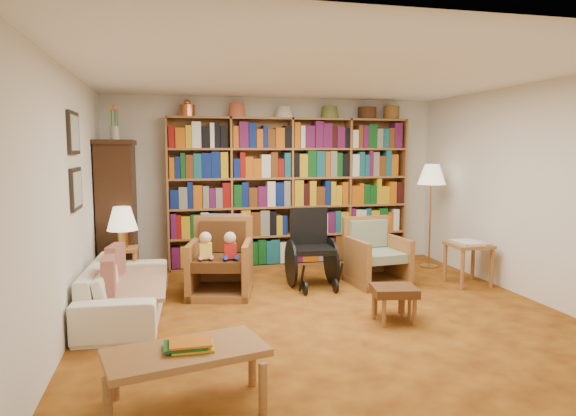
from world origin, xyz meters
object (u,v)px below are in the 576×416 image
object	(u,v)px
floor_lamp	(432,179)
armchair_sage	(374,258)
footstool_a	(393,294)
armchair_leather	(219,262)
wheelchair	(312,251)
side_table_lamp	(124,260)
footstool_b	(394,293)
coffee_table	(186,356)
sofa	(126,289)
side_table_papers	(468,250)

from	to	relation	value
floor_lamp	armchair_sage	bearing A→B (deg)	-151.26
armchair_sage	floor_lamp	xyz separation A→B (m)	(1.13, 0.62, 0.99)
armchair_sage	footstool_a	xyz separation A→B (m)	(-0.37, -1.38, -0.07)
floor_lamp	footstool_a	world-z (taller)	floor_lamp
armchair_sage	armchair_leather	bearing A→B (deg)	-179.13
armchair_leather	wheelchair	world-z (taller)	wheelchair
side_table_lamp	armchair_leather	distance (m)	1.21
footstool_a	footstool_b	xyz separation A→B (m)	(-0.05, -0.13, 0.05)
side_table_lamp	footstool_b	distance (m)	3.33
coffee_table	armchair_sage	bearing A→B (deg)	47.87
armchair_leather	footstool_a	distance (m)	2.14
sofa	side_table_papers	xyz separation A→B (m)	(4.20, 0.26, 0.17)
wheelchair	floor_lamp	size ratio (longest dim) A/B	0.65
armchair_leather	footstool_a	bearing A→B (deg)	-39.19
armchair_leather	armchair_sage	bearing A→B (deg)	0.87
sofa	armchair_leather	distance (m)	1.21
sofa	armchair_sage	size ratio (longest dim) A/B	2.24
sofa	floor_lamp	distance (m)	4.51
footstool_b	side_table_lamp	bearing A→B (deg)	145.70
footstool_a	sofa	bearing A→B (deg)	164.73
side_table_lamp	armchair_sage	size ratio (longest dim) A/B	0.63
sofa	wheelchair	size ratio (longest dim) A/B	1.91
side_table_lamp	armchair_leather	xyz separation A→B (m)	(1.14, -0.40, -0.00)
sofa	footstool_a	distance (m)	2.80
armchair_sage	side_table_lamp	bearing A→B (deg)	173.41
armchair_sage	wheelchair	bearing A→B (deg)	178.05
side_table_papers	coffee_table	distance (m)	4.37
footstool_a	coffee_table	distance (m)	2.57
armchair_leather	side_table_papers	world-z (taller)	armchair_leather
armchair_leather	footstool_a	world-z (taller)	armchair_leather
sofa	armchair_sage	bearing A→B (deg)	-74.95
armchair_leather	wheelchair	xyz separation A→B (m)	(1.18, 0.06, 0.07)
side_table_papers	footstool_a	xyz separation A→B (m)	(-1.50, -1.00, -0.19)
side_table_lamp	side_table_papers	size ratio (longest dim) A/B	0.94
armchair_leather	footstool_a	size ratio (longest dim) A/B	2.04
side_table_papers	footstool_a	bearing A→B (deg)	-146.49
coffee_table	sofa	bearing A→B (deg)	104.36
sofa	footstool_b	bearing A→B (deg)	-104.92
side_table_papers	footstool_b	size ratio (longest dim) A/B	1.15
sofa	wheelchair	bearing A→B (deg)	-69.97
side_table_papers	footstool_b	bearing A→B (deg)	-143.96
wheelchair	floor_lamp	bearing A→B (deg)	16.67
armchair_leather	footstool_b	size ratio (longest dim) A/B	1.89
side_table_lamp	floor_lamp	size ratio (longest dim) A/B	0.35
side_table_lamp	armchair_leather	size ratio (longest dim) A/B	0.57
armchair_sage	wheelchair	world-z (taller)	wheelchair
sofa	side_table_lamp	distance (m)	1.02
sofa	footstool_a	bearing A→B (deg)	-102.06
armchair_leather	floor_lamp	world-z (taller)	floor_lamp
armchair_sage	footstool_a	bearing A→B (deg)	-105.06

